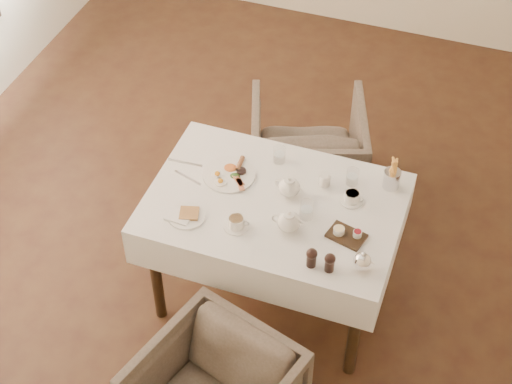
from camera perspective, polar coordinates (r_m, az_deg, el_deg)
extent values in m
plane|color=black|center=(4.79, 0.07, -3.32)|extent=(5.00, 5.00, 0.00)
cube|color=black|center=(3.98, 1.34, -1.07)|extent=(1.20, 0.80, 0.04)
cube|color=white|center=(4.04, 1.32, -1.88)|extent=(1.28, 0.88, 0.23)
cylinder|color=black|center=(4.60, -3.77, 0.26)|extent=(0.06, 0.06, 0.70)
cylinder|color=black|center=(4.40, 9.37, -3.07)|extent=(0.06, 0.06, 0.70)
cylinder|color=black|center=(4.19, -7.29, -5.95)|extent=(0.06, 0.06, 0.70)
cylinder|color=black|center=(3.98, 7.17, -10.00)|extent=(0.06, 0.06, 0.70)
imported|color=#494035|center=(4.88, 3.73, 3.01)|extent=(0.88, 0.89, 0.64)
cylinder|color=white|center=(4.08, -1.96, 1.27)|extent=(0.28, 0.28, 0.01)
ellipsoid|color=#CF6425|center=(4.11, -1.87, 1.85)|extent=(0.07, 0.06, 0.02)
cylinder|color=brown|center=(4.12, -1.17, 2.10)|extent=(0.03, 0.10, 0.03)
cylinder|color=black|center=(4.08, -1.08, 1.53)|extent=(0.05, 0.05, 0.02)
cube|color=#9D3B24|center=(4.03, -1.22, 0.69)|extent=(0.09, 0.09, 0.01)
ellipsoid|color=#264C19|center=(4.06, -1.54, 1.21)|extent=(0.06, 0.05, 0.02)
cylinder|color=white|center=(3.89, -5.07, -1.74)|extent=(0.19, 0.19, 0.01)
cube|color=brown|center=(3.89, -4.88, -1.55)|extent=(0.11, 0.11, 0.01)
cube|color=white|center=(3.89, -5.62, -1.78)|extent=(0.13, 0.10, 0.02)
cylinder|color=white|center=(4.03, 5.01, 0.91)|extent=(0.06, 0.06, 0.07)
cylinder|color=white|center=(3.83, -1.44, -2.50)|extent=(0.12, 0.12, 0.01)
cylinder|color=white|center=(3.81, -1.45, -2.19)|extent=(0.09, 0.09, 0.05)
cylinder|color=#9C7646|center=(3.79, -1.46, -1.94)|extent=(0.07, 0.07, 0.00)
cylinder|color=white|center=(3.98, 6.97, -0.63)|extent=(0.12, 0.12, 0.01)
cylinder|color=white|center=(3.96, 7.00, -0.33)|extent=(0.08, 0.08, 0.05)
cylinder|color=#9C7646|center=(3.94, 7.03, -0.09)|extent=(0.07, 0.07, 0.00)
cylinder|color=silver|center=(4.14, 1.71, 2.74)|extent=(0.08, 0.08, 0.09)
cylinder|color=silver|center=(3.85, 3.71, -1.30)|extent=(0.09, 0.09, 0.10)
cylinder|color=silver|center=(4.04, 7.02, 1.12)|extent=(0.07, 0.07, 0.09)
cube|color=black|center=(3.81, 6.60, -3.18)|extent=(0.20, 0.16, 0.02)
cylinder|color=white|center=(3.80, 6.05, -2.81)|extent=(0.06, 0.06, 0.03)
cylinder|color=maroon|center=(3.79, 7.39, -3.03)|extent=(0.04, 0.04, 0.03)
cylinder|color=silver|center=(4.05, 9.84, 0.93)|extent=(0.09, 0.09, 0.10)
cube|color=silver|center=(4.17, -5.18, 2.14)|extent=(0.19, 0.03, 0.00)
cube|color=silver|center=(4.09, -4.97, 1.04)|extent=(0.17, 0.07, 0.00)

